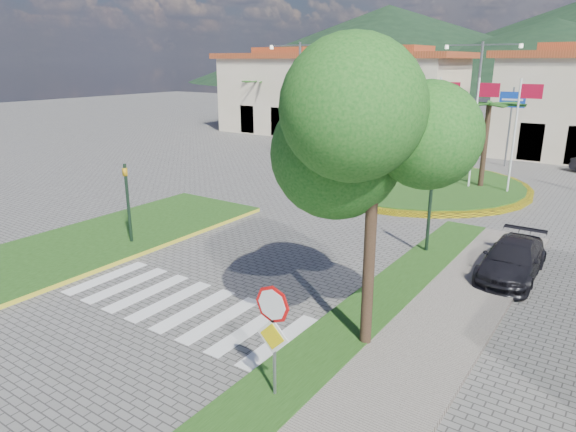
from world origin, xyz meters
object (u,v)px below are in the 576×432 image
Objects in this scene: roundabout_island at (412,183)px; deciduous_tree at (375,140)px; stop_sign at (273,325)px; white_van at (340,138)px; car_side_right at (512,259)px; car_dark_a at (415,143)px.

deciduous_tree reaches higher than roundabout_island.
deciduous_tree is at bearing 78.82° from stop_sign.
roundabout_island is at bearing 107.91° from deciduous_tree.
roundabout_island is 18.55m from deciduous_tree.
white_van is 27.75m from car_side_right.
roundabout_island is at bearing 103.73° from stop_sign.
car_dark_a is at bearing 117.57° from car_side_right.
car_side_right is at bearing 73.27° from deciduous_tree.
stop_sign is 32.96m from car_dark_a.
car_side_right is (11.85, -21.92, 0.05)m from car_dark_a.
roundabout_island is 3.05× the size of car_side_right.
deciduous_tree reaches higher than car_dark_a.
white_van is at bearing 120.19° from deciduous_tree.
car_side_right is (2.60, 9.69, -1.19)m from stop_sign.
deciduous_tree is at bearing -72.09° from roundabout_island.
car_dark_a is (-9.25, 31.61, -1.23)m from stop_sign.
roundabout_island reaches higher than car_side_right.
car_dark_a is at bearing 110.61° from roundabout_island.
deciduous_tree is (5.50, -17.00, 5.00)m from roundabout_island.
roundabout_island reaches higher than white_van.
stop_sign is at bearing -150.54° from white_van.
stop_sign is 0.81× the size of car_dark_a.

